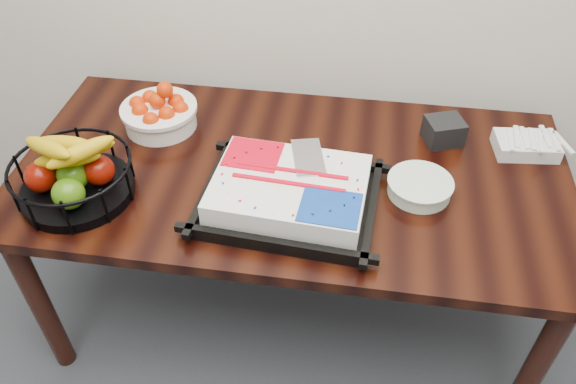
# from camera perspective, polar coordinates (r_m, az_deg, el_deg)

# --- Properties ---
(table) EXTENTS (1.80, 0.90, 0.75)m
(table) POSITION_cam_1_polar(r_m,az_deg,el_deg) (1.89, 0.41, 0.35)
(table) COLOR black
(table) RESTS_ON ground
(cake_tray) EXTENTS (0.54, 0.44, 0.11)m
(cake_tray) POSITION_cam_1_polar(r_m,az_deg,el_deg) (1.68, 0.16, -0.10)
(cake_tray) COLOR black
(cake_tray) RESTS_ON table
(tangerine_bowl) EXTENTS (0.27, 0.27, 0.17)m
(tangerine_bowl) POSITION_cam_1_polar(r_m,az_deg,el_deg) (2.03, -13.00, 8.23)
(tangerine_bowl) COLOR white
(tangerine_bowl) RESTS_ON table
(fruit_basket) EXTENTS (0.36, 0.36, 0.19)m
(fruit_basket) POSITION_cam_1_polar(r_m,az_deg,el_deg) (1.81, -21.02, 1.63)
(fruit_basket) COLOR black
(fruit_basket) RESTS_ON table
(plate_stack) EXTENTS (0.20, 0.20, 0.05)m
(plate_stack) POSITION_cam_1_polar(r_m,az_deg,el_deg) (1.78, 13.22, 0.51)
(plate_stack) COLOR white
(plate_stack) RESTS_ON table
(fork_bag) EXTENTS (0.21, 0.15, 0.06)m
(fork_bag) POSITION_cam_1_polar(r_m,az_deg,el_deg) (2.05, 23.03, 4.43)
(fork_bag) COLOR silver
(fork_bag) RESTS_ON table
(napkin_box) EXTENTS (0.15, 0.14, 0.09)m
(napkin_box) POSITION_cam_1_polar(r_m,az_deg,el_deg) (2.00, 15.54, 6.01)
(napkin_box) COLOR black
(napkin_box) RESTS_ON table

